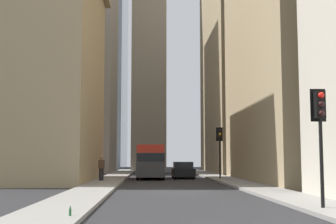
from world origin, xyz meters
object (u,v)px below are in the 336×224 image
discarded_bottle (70,212)px  traffic_light_foreground (320,119)px  sedan_black (183,171)px  delivery_truck (150,161)px  pedestrian (101,167)px  traffic_light_midblock (220,141)px

discarded_bottle → traffic_light_foreground: bearing=-77.1°
sedan_black → discarded_bottle: bearing=169.1°
delivery_truck → pedestrian: (-5.65, 3.53, -0.37)m
traffic_light_midblock → discarded_bottle: size_ratio=15.03×
sedan_black → discarded_bottle: (-26.64, 5.15, -0.42)m
traffic_light_foreground → traffic_light_midblock: bearing=-0.1°
traffic_light_foreground → pedestrian: 20.61m
delivery_truck → discarded_bottle: delivery_truck is taller
delivery_truck → traffic_light_midblock: (-2.27, -5.53, 1.66)m
traffic_light_foreground → traffic_light_midblock: size_ratio=0.96×
delivery_truck → sedan_black: 3.01m
traffic_light_midblock → discarded_bottle: traffic_light_midblock is taller
sedan_black → traffic_light_midblock: bearing=-138.0°
delivery_truck → traffic_light_midblock: size_ratio=1.59×
sedan_black → discarded_bottle: 27.14m
delivery_truck → discarded_bottle: 26.01m
pedestrian → discarded_bottle: 20.28m
traffic_light_foreground → pedestrian: size_ratio=2.26×
delivery_truck → traffic_light_midblock: traffic_light_midblock is taller
sedan_black → traffic_light_midblock: 4.77m
sedan_black → traffic_light_foreground: size_ratio=1.10×
delivery_truck → pedestrian: bearing=148.0°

